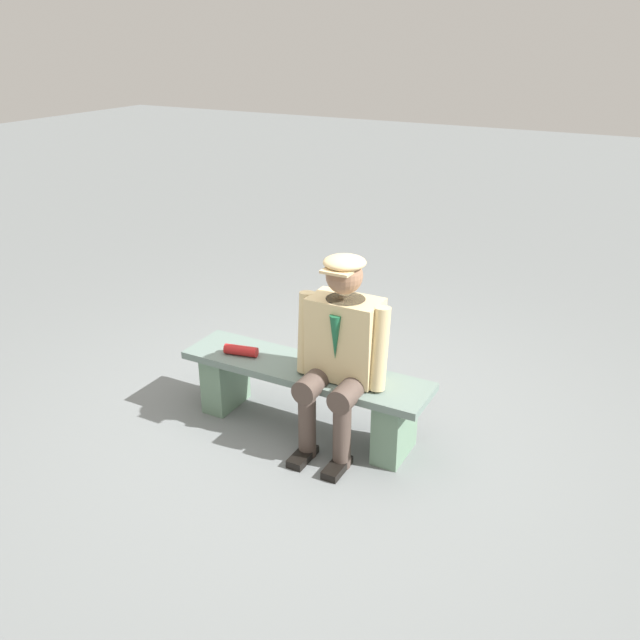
{
  "coord_description": "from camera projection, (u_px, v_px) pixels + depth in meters",
  "views": [
    {
      "loc": [
        -1.87,
        3.27,
        2.44
      ],
      "look_at": [
        -0.11,
        0.0,
        0.8
      ],
      "focal_mm": 37.39,
      "sensor_mm": 36.0,
      "label": 1
    }
  ],
  "objects": [
    {
      "name": "seated_man",
      "position": [
        340.0,
        347.0,
        3.98
      ],
      "size": [
        0.6,
        0.57,
        1.25
      ],
      "color": "#CDB581",
      "rests_on": "ground"
    },
    {
      "name": "bench",
      "position": [
        305.0,
        389.0,
        4.31
      ],
      "size": [
        1.66,
        0.41,
        0.45
      ],
      "color": "slate",
      "rests_on": "ground"
    },
    {
      "name": "rolled_magazine",
      "position": [
        241.0,
        350.0,
        4.38
      ],
      "size": [
        0.23,
        0.11,
        0.07
      ],
      "primitive_type": "cylinder",
      "rotation": [
        0.0,
        1.57,
        0.21
      ],
      "color": "#B21E1E",
      "rests_on": "bench"
    },
    {
      "name": "ground_plane",
      "position": [
        305.0,
        427.0,
        4.43
      ],
      "size": [
        30.0,
        30.0,
        0.0
      ],
      "primitive_type": "plane",
      "color": "slate"
    }
  ]
}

